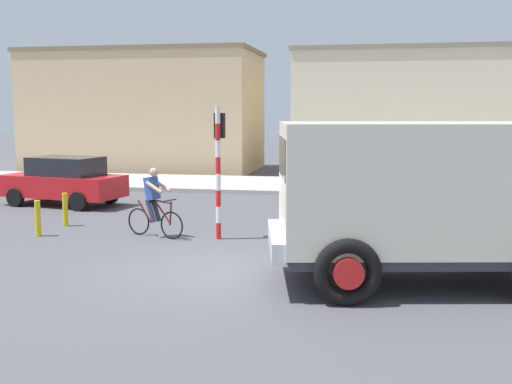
# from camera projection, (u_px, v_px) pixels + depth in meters

# --- Properties ---
(ground_plane) EXTENTS (120.00, 120.00, 0.00)m
(ground_plane) POSITION_uv_depth(u_px,v_px,m) (219.00, 267.00, 12.54)
(ground_plane) COLOR #4C4C51
(sidewalk_far) EXTENTS (80.00, 5.00, 0.16)m
(sidewalk_far) POSITION_uv_depth(u_px,v_px,m) (300.00, 185.00, 25.44)
(sidewalk_far) COLOR #ADADA8
(sidewalk_far) RESTS_ON ground
(truck_foreground) EXTENTS (5.79, 3.60, 2.90)m
(truck_foreground) POSITION_uv_depth(u_px,v_px,m) (427.00, 192.00, 11.12)
(truck_foreground) COLOR silver
(truck_foreground) RESTS_ON ground
(cyclist) EXTENTS (1.64, 0.71, 1.72)m
(cyclist) POSITION_uv_depth(u_px,v_px,m) (154.00, 202.00, 15.41)
(cyclist) COLOR black
(cyclist) RESTS_ON ground
(traffic_light_pole) EXTENTS (0.24, 0.43, 3.20)m
(traffic_light_pole) POSITION_uv_depth(u_px,v_px,m) (219.00, 154.00, 15.07)
(traffic_light_pole) COLOR red
(traffic_light_pole) RESTS_ON ground
(car_red_near) EXTENTS (4.32, 2.80, 1.60)m
(car_red_near) POSITION_uv_depth(u_px,v_px,m) (420.00, 188.00, 18.71)
(car_red_near) COLOR red
(car_red_near) RESTS_ON ground
(car_white_mid) EXTENTS (4.24, 2.41, 1.60)m
(car_white_mid) POSITION_uv_depth(u_px,v_px,m) (64.00, 181.00, 20.60)
(car_white_mid) COLOR red
(car_white_mid) RESTS_ON ground
(bollard_near) EXTENTS (0.14, 0.14, 0.90)m
(bollard_near) POSITION_uv_depth(u_px,v_px,m) (38.00, 218.00, 15.56)
(bollard_near) COLOR gold
(bollard_near) RESTS_ON ground
(bollard_far) EXTENTS (0.14, 0.14, 0.90)m
(bollard_far) POSITION_uv_depth(u_px,v_px,m) (65.00, 210.00, 16.92)
(bollard_far) COLOR gold
(bollard_far) RESTS_ON ground
(building_corner_left) EXTENTS (11.85, 6.09, 6.18)m
(building_corner_left) POSITION_uv_depth(u_px,v_px,m) (146.00, 111.00, 32.91)
(building_corner_left) COLOR #D1B284
(building_corner_left) RESTS_ON ground
(building_mid_block) EXTENTS (10.54, 7.59, 6.00)m
(building_mid_block) POSITION_uv_depth(u_px,v_px,m) (403.00, 112.00, 31.22)
(building_mid_block) COLOR beige
(building_mid_block) RESTS_ON ground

